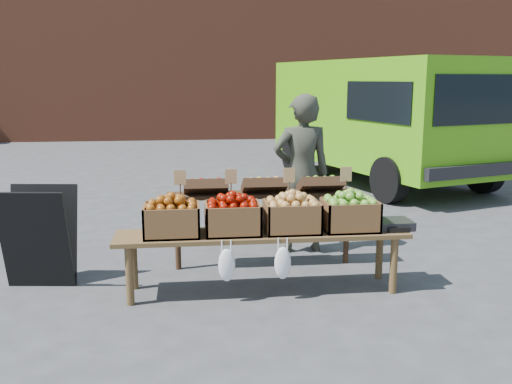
{
  "coord_description": "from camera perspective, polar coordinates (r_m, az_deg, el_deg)",
  "views": [
    {
      "loc": [
        0.35,
        -5.54,
        1.97
      ],
      "look_at": [
        1.01,
        0.01,
        0.85
      ],
      "focal_mm": 40.0,
      "sensor_mm": 36.0,
      "label": 1
    }
  ],
  "objects": [
    {
      "name": "display_bench",
      "position": [
        5.36,
        0.64,
        -6.98
      ],
      "size": [
        2.7,
        0.56,
        0.57
      ],
      "primitive_type": null,
      "color": "brown",
      "rests_on": "ground"
    },
    {
      "name": "ground",
      "position": [
        5.89,
        -9.92,
        -8.38
      ],
      "size": [
        80.0,
        80.0,
        0.0
      ],
      "primitive_type": "plane",
      "color": "#3E3E40"
    },
    {
      "name": "weighing_scale",
      "position": [
        5.56,
        13.54,
        -3.13
      ],
      "size": [
        0.34,
        0.3,
        0.08
      ],
      "primitive_type": "cube",
      "color": "black",
      "rests_on": "display_bench"
    },
    {
      "name": "crate_green_apples",
      "position": [
        5.41,
        9.36,
        -2.28
      ],
      "size": [
        0.5,
        0.4,
        0.28
      ],
      "primitive_type": null,
      "color": "#3F8A1E",
      "rests_on": "display_bench"
    },
    {
      "name": "crate_golden_apples",
      "position": [
        5.2,
        -8.41,
        -2.8
      ],
      "size": [
        0.5,
        0.4,
        0.28
      ],
      "primitive_type": null,
      "color": "#93520E",
      "rests_on": "display_bench"
    },
    {
      "name": "crate_russet_pears",
      "position": [
        5.21,
        -2.35,
        -2.65
      ],
      "size": [
        0.5,
        0.4,
        0.28
      ],
      "primitive_type": null,
      "color": "#620401",
      "rests_on": "display_bench"
    },
    {
      "name": "back_table",
      "position": [
        5.99,
        0.76,
        -2.66
      ],
      "size": [
        2.1,
        0.44,
        1.04
      ],
      "primitive_type": null,
      "color": "#332013",
      "rests_on": "ground"
    },
    {
      "name": "crate_red_apples",
      "position": [
        5.28,
        3.61,
        -2.48
      ],
      "size": [
        0.5,
        0.4,
        0.28
      ],
      "primitive_type": null,
      "color": "#A5943A",
      "rests_on": "display_bench"
    },
    {
      "name": "chalkboard_sign",
      "position": [
        5.81,
        -20.85,
        -4.19
      ],
      "size": [
        0.68,
        0.44,
        0.98
      ],
      "primitive_type": null,
      "rotation": [
        0.0,
        0.0,
        -0.13
      ],
      "color": "black",
      "rests_on": "ground"
    },
    {
      "name": "vendor",
      "position": [
        6.48,
        4.58,
        1.8
      ],
      "size": [
        0.68,
        0.46,
        1.8
      ],
      "primitive_type": "imported",
      "rotation": [
        0.0,
        0.0,
        3.19
      ],
      "color": "#323529",
      "rests_on": "ground"
    },
    {
      "name": "delivery_van",
      "position": [
        11.12,
        12.52,
        6.81
      ],
      "size": [
        3.77,
        5.59,
        2.29
      ],
      "primitive_type": null,
      "rotation": [
        0.0,
        0.0,
        0.3
      ],
      "color": "#4DA310",
      "rests_on": "ground"
    }
  ]
}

